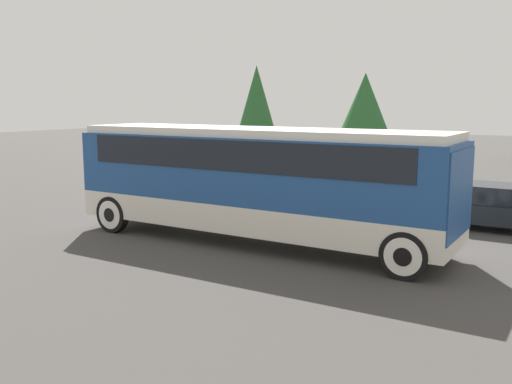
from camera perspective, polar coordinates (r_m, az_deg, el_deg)
The scene contains 7 objects.
ground_plane at distance 16.44m, azimuth 0.00°, elevation -5.09°, with size 120.00×120.00×0.00m, color #423F3D.
tour_bus at distance 16.02m, azimuth 0.30°, elevation 1.76°, with size 11.16×2.66×3.28m.
parked_car_near at distance 19.59m, azimuth 23.11°, elevation -1.42°, with size 4.10×1.93×1.42m.
parked_car_mid at distance 24.74m, azimuth 5.94°, elevation 1.22°, with size 4.11×1.85×1.36m.
parked_car_far at distance 22.07m, azimuth 6.14°, elevation 0.33°, with size 4.48×1.91×1.39m.
tree_left at distance 36.11m, azimuth 10.83°, elevation 8.26°, with size 3.52×3.52×5.77m.
tree_center at distance 38.62m, azimuth 0.06°, elevation 9.07°, with size 2.72×2.72×6.41m.
Camera 1 is at (8.35, -13.58, 4.00)m, focal length 40.00 mm.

